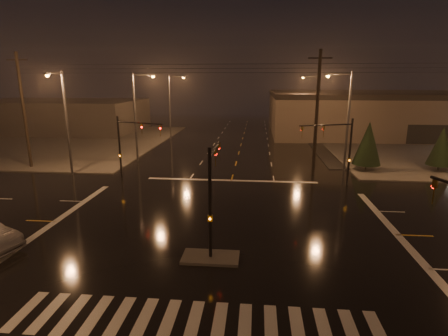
# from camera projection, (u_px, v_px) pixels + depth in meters

# --- Properties ---
(ground) EXTENTS (140.00, 140.00, 0.00)m
(ground) POSITION_uv_depth(u_px,v_px,m) (219.00, 228.00, 22.34)
(ground) COLOR black
(ground) RESTS_ON ground
(sidewalk_nw) EXTENTS (36.00, 36.00, 0.12)m
(sidewalk_nw) POSITION_uv_depth(u_px,v_px,m) (48.00, 141.00, 54.05)
(sidewalk_nw) COLOR #413E3A
(sidewalk_nw) RESTS_ON ground
(median_island) EXTENTS (3.00, 1.60, 0.15)m
(median_island) POSITION_uv_depth(u_px,v_px,m) (211.00, 257.00, 18.46)
(median_island) COLOR #413E3A
(median_island) RESTS_ON ground
(crosswalk) EXTENTS (15.00, 2.60, 0.01)m
(crosswalk) POSITION_uv_depth(u_px,v_px,m) (194.00, 322.00, 13.65)
(crosswalk) COLOR beige
(crosswalk) RESTS_ON ground
(stop_bar_far) EXTENTS (16.00, 0.50, 0.01)m
(stop_bar_far) POSITION_uv_depth(u_px,v_px,m) (231.00, 180.00, 32.97)
(stop_bar_far) COLOR beige
(stop_bar_far) RESTS_ON ground
(retail_building) EXTENTS (60.20, 28.30, 7.20)m
(retail_building) POSITION_uv_depth(u_px,v_px,m) (440.00, 111.00, 62.61)
(retail_building) COLOR #726152
(retail_building) RESTS_ON ground
(commercial_block) EXTENTS (30.00, 18.00, 5.60)m
(commercial_block) POSITION_uv_depth(u_px,v_px,m) (58.00, 116.00, 65.42)
(commercial_block) COLOR #403B38
(commercial_block) RESTS_ON ground
(signal_mast_median) EXTENTS (0.25, 4.59, 6.00)m
(signal_mast_median) POSITION_uv_depth(u_px,v_px,m) (212.00, 186.00, 18.47)
(signal_mast_median) COLOR black
(signal_mast_median) RESTS_ON ground
(signal_mast_ne) EXTENTS (4.84, 1.86, 6.00)m
(signal_mast_ne) POSITION_uv_depth(u_px,v_px,m) (340.00, 144.00, 30.34)
(signal_mast_ne) COLOR black
(signal_mast_ne) RESTS_ON ground
(signal_mast_nw) EXTENTS (4.84, 1.86, 6.00)m
(signal_mast_nw) POSITION_uv_depth(u_px,v_px,m) (128.00, 141.00, 32.08)
(signal_mast_nw) COLOR black
(signal_mast_nw) RESTS_ON ground
(streetlight_1) EXTENTS (2.77, 0.32, 10.00)m
(streetlight_1) POSITION_uv_depth(u_px,v_px,m) (137.00, 111.00, 39.34)
(streetlight_1) COLOR #38383A
(streetlight_1) RESTS_ON ground
(streetlight_2) EXTENTS (2.77, 0.32, 10.00)m
(streetlight_2) POSITION_uv_depth(u_px,v_px,m) (171.00, 103.00, 54.79)
(streetlight_2) COLOR #38383A
(streetlight_2) RESTS_ON ground
(streetlight_3) EXTENTS (2.77, 0.32, 10.00)m
(streetlight_3) POSITION_uv_depth(u_px,v_px,m) (345.00, 115.00, 35.36)
(streetlight_3) COLOR #38383A
(streetlight_3) RESTS_ON ground
(streetlight_4) EXTENTS (2.77, 0.32, 10.00)m
(streetlight_4) POSITION_uv_depth(u_px,v_px,m) (314.00, 103.00, 54.67)
(streetlight_4) COLOR #38383A
(streetlight_4) RESTS_ON ground
(streetlight_5) EXTENTS (0.32, 2.77, 10.00)m
(streetlight_5) POSITION_uv_depth(u_px,v_px,m) (64.00, 117.00, 33.20)
(streetlight_5) COLOR #38383A
(streetlight_5) RESTS_ON ground
(utility_pole_0) EXTENTS (2.20, 0.32, 12.00)m
(utility_pole_0) POSITION_uv_depth(u_px,v_px,m) (24.00, 111.00, 36.39)
(utility_pole_0) COLOR black
(utility_pole_0) RESTS_ON ground
(utility_pole_1) EXTENTS (2.20, 0.32, 12.00)m
(utility_pole_1) POSITION_uv_depth(u_px,v_px,m) (317.00, 113.00, 33.64)
(utility_pole_1) COLOR black
(utility_pole_1) RESTS_ON ground
(conifer_0) EXTENTS (2.85, 2.85, 5.15)m
(conifer_0) POSITION_uv_depth(u_px,v_px,m) (368.00, 143.00, 35.87)
(conifer_0) COLOR black
(conifer_0) RESTS_ON ground
(conifer_1) EXTENTS (2.52, 2.52, 4.64)m
(conifer_1) POSITION_uv_depth(u_px,v_px,m) (441.00, 146.00, 35.59)
(conifer_1) COLOR black
(conifer_1) RESTS_ON ground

